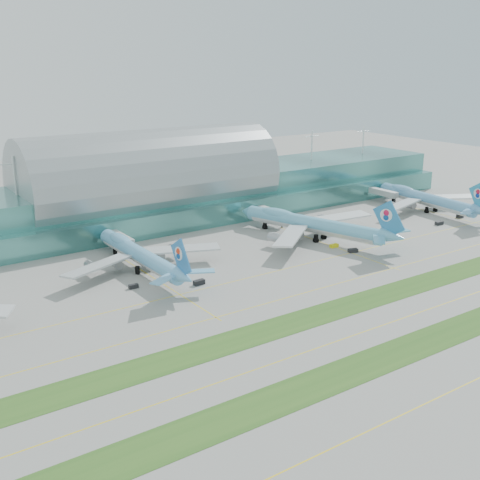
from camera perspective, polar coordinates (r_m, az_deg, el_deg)
ground at (r=186.99m, az=9.69°, el=-6.67°), size 700.00×700.00×0.00m
terminal at (r=284.44m, az=-8.50°, el=4.55°), size 340.00×69.10×36.00m
grass_strip_near at (r=170.15m, az=16.32°, el=-9.58°), size 420.00×12.00×0.08m
grass_strip_far at (r=188.28m, az=9.26°, el=-6.46°), size 420.00×12.00×0.08m
taxiline_b at (r=178.22m, az=12.84°, el=-8.07°), size 420.00×0.35×0.01m
taxiline_c at (r=199.14m, az=6.08°, el=-5.02°), size 420.00×0.35×0.01m
taxiline_d at (r=215.10m, az=2.27°, el=-3.25°), size 420.00×0.35×0.01m
airliner_b at (r=221.02m, az=-9.56°, el=-1.28°), size 62.20×70.48×19.42m
airliner_c at (r=257.03m, az=6.76°, el=1.58°), size 67.07×77.70×21.85m
airliner_d at (r=317.94m, az=17.19°, el=3.81°), size 65.02×74.22×20.43m
gse_c at (r=204.84m, az=-10.06°, el=-4.35°), size 3.38×1.85×1.39m
gse_d at (r=205.37m, az=-3.90°, el=-4.02°), size 4.05×2.03×1.66m
gse_e at (r=247.84m, az=8.91°, el=-0.54°), size 3.69×1.83×1.37m
gse_f at (r=242.81m, az=10.66°, el=-0.98°), size 4.23×3.06×1.50m
gse_g at (r=293.22m, az=18.36°, el=1.54°), size 4.13×2.21×1.60m
gse_h at (r=309.66m, az=20.13°, el=2.17°), size 3.56×2.09×1.86m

